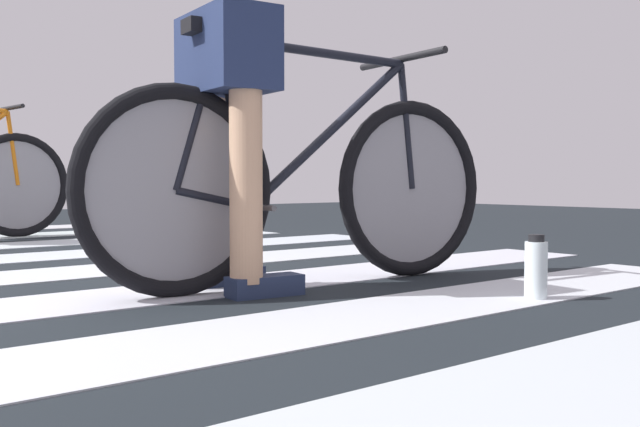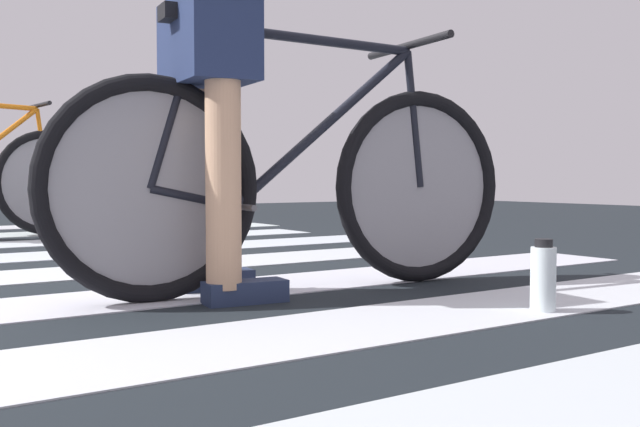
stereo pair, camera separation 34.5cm
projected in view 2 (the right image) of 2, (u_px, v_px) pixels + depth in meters
name	position (u px, v px, depth m)	size (l,w,h in m)	color
bicycle_1_of_4	(296.00, 180.00, 2.51)	(1.73, 0.52, 0.93)	black
cyclist_1_of_4	(209.00, 105.00, 2.36)	(0.35, 0.43, 0.97)	tan
water_bottle	(543.00, 278.00, 2.13)	(0.07, 0.07, 0.21)	white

